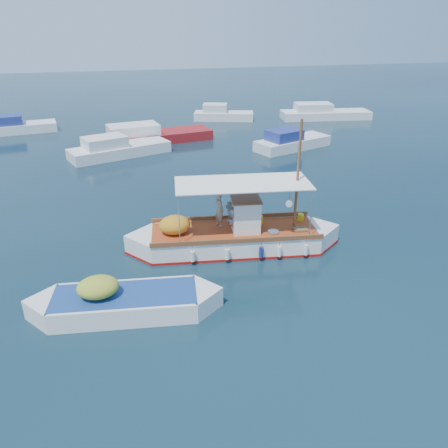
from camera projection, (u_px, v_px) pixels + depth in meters
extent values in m
plane|color=black|center=(253.00, 253.00, 19.34)|extent=(160.00, 160.00, 0.00)
cube|color=white|center=(234.00, 241.00, 19.64)|extent=(7.54, 3.37, 1.07)
cube|color=white|center=(153.00, 245.00, 19.25)|extent=(2.41, 2.41, 1.07)
cube|color=white|center=(313.00, 237.00, 20.02)|extent=(2.41, 2.41, 1.07)
cube|color=maroon|center=(234.00, 247.00, 19.77)|extent=(7.64, 3.46, 0.17)
cube|color=#9D3C18|center=(234.00, 231.00, 19.42)|extent=(7.51, 3.17, 0.06)
cube|color=brown|center=(231.00, 217.00, 20.47)|extent=(7.33, 1.07, 0.19)
cube|color=brown|center=(238.00, 241.00, 18.27)|extent=(7.33, 1.07, 0.19)
cube|color=white|center=(245.00, 215.00, 19.15)|extent=(1.32, 1.40, 1.46)
cube|color=brown|center=(246.00, 199.00, 18.83)|extent=(1.43, 1.51, 0.06)
cylinder|color=slate|center=(232.00, 212.00, 18.68)|extent=(0.28, 0.51, 0.49)
cylinder|color=slate|center=(230.00, 207.00, 19.24)|extent=(0.28, 0.51, 0.49)
cylinder|color=slate|center=(231.00, 220.00, 19.19)|extent=(0.28, 0.51, 0.49)
cylinder|color=brown|center=(298.00, 176.00, 18.67)|extent=(0.13, 0.13, 4.85)
cylinder|color=brown|center=(279.00, 185.00, 18.75)|extent=(1.74, 0.31, 0.08)
cylinder|color=silver|center=(178.00, 201.00, 19.65)|extent=(0.05, 0.05, 2.18)
cylinder|color=silver|center=(179.00, 220.00, 17.73)|extent=(0.05, 0.05, 2.18)
cylinder|color=silver|center=(298.00, 196.00, 20.23)|extent=(0.05, 0.05, 2.18)
cylinder|color=silver|center=(311.00, 214.00, 18.31)|extent=(0.05, 0.05, 2.18)
cube|color=white|center=(243.00, 183.00, 18.51)|extent=(5.98, 3.07, 0.04)
ellipsoid|color=orange|center=(175.00, 225.00, 18.96)|extent=(1.50, 1.32, 0.82)
cube|color=gold|center=(260.00, 220.00, 19.94)|extent=(0.26, 0.21, 0.39)
cylinder|color=gold|center=(300.00, 217.00, 20.29)|extent=(0.33, 0.33, 0.33)
cube|color=brown|center=(300.00, 229.00, 19.34)|extent=(0.68, 0.52, 0.12)
cylinder|color=#B2B2B2|center=(273.00, 232.00, 19.08)|extent=(0.55, 0.55, 0.12)
cylinder|color=white|center=(289.00, 204.00, 18.05)|extent=(0.29, 0.07, 0.29)
cylinder|color=white|center=(193.00, 256.00, 18.17)|extent=(0.22, 0.22, 0.47)
cylinder|color=navy|center=(261.00, 252.00, 18.47)|extent=(0.22, 0.22, 0.47)
cylinder|color=white|center=(306.00, 250.00, 18.68)|extent=(0.22, 0.22, 0.47)
imported|color=#9F9683|center=(219.00, 210.00, 19.51)|extent=(0.52, 0.65, 1.56)
cube|color=white|center=(126.00, 306.00, 15.30)|extent=(5.16, 2.55, 0.97)
cube|color=white|center=(53.00, 311.00, 15.03)|extent=(1.92, 1.92, 0.97)
cube|color=white|center=(196.00, 301.00, 15.57)|extent=(1.92, 1.92, 0.97)
cube|color=navy|center=(125.00, 295.00, 15.10)|extent=(5.13, 2.34, 0.05)
ellipsoid|color=#A3AA30|center=(98.00, 287.00, 14.85)|extent=(1.56, 1.33, 0.71)
cube|color=silver|center=(120.00, 152.00, 33.09)|extent=(7.83, 4.79, 1.00)
cube|color=silver|center=(105.00, 142.00, 32.14)|extent=(3.50, 2.93, 0.80)
cube|color=maroon|center=(152.00, 138.00, 36.75)|extent=(10.40, 4.50, 1.00)
cube|color=silver|center=(133.00, 130.00, 35.80)|extent=(4.38, 3.04, 0.80)
cube|color=silver|center=(293.00, 145.00, 34.96)|extent=(6.76, 4.28, 1.00)
cube|color=navy|center=(284.00, 135.00, 34.08)|extent=(3.05, 2.64, 0.80)
cube|color=silver|center=(325.00, 116.00, 45.49)|extent=(9.41, 3.86, 1.00)
cube|color=silver|center=(313.00, 107.00, 44.98)|extent=(3.93, 2.70, 0.80)
cube|color=silver|center=(20.00, 129.00, 39.91)|extent=(6.64, 3.24, 1.00)
cube|color=navy|center=(6.00, 120.00, 39.19)|extent=(2.81, 2.32, 0.80)
cube|color=silver|center=(224.00, 117.00, 44.89)|extent=(6.30, 3.64, 1.00)
cube|color=silver|center=(215.00, 108.00, 44.54)|extent=(2.78, 2.32, 0.80)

